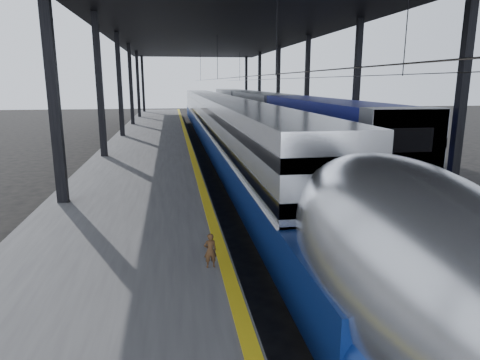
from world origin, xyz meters
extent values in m
plane|color=black|center=(0.00, 0.00, 0.00)|extent=(160.00, 160.00, 0.00)
cube|color=#4C4C4F|center=(-3.50, 20.00, 0.50)|extent=(6.00, 80.00, 1.00)
cube|color=yellow|center=(-0.70, 20.00, 1.00)|extent=(0.30, 80.00, 0.01)
cube|color=slate|center=(1.28, 20.00, 0.08)|extent=(0.08, 80.00, 0.16)
cube|color=slate|center=(2.72, 20.00, 0.08)|extent=(0.08, 80.00, 0.16)
cube|color=slate|center=(6.28, 20.00, 0.08)|extent=(0.08, 80.00, 0.16)
cube|color=slate|center=(7.72, 20.00, 0.08)|extent=(0.08, 80.00, 0.16)
cube|color=black|center=(-5.80, 5.00, 4.50)|extent=(0.35, 0.35, 9.00)
cube|color=black|center=(9.60, 5.00, 4.50)|extent=(0.35, 0.35, 9.00)
cube|color=black|center=(-5.80, 15.00, 4.50)|extent=(0.35, 0.35, 9.00)
cube|color=black|center=(9.60, 15.00, 4.50)|extent=(0.35, 0.35, 9.00)
cube|color=black|center=(-5.80, 25.00, 4.50)|extent=(0.35, 0.35, 9.00)
cube|color=black|center=(9.60, 25.00, 4.50)|extent=(0.35, 0.35, 9.00)
cube|color=black|center=(-5.80, 35.00, 4.50)|extent=(0.35, 0.35, 9.00)
cube|color=black|center=(9.60, 35.00, 4.50)|extent=(0.35, 0.35, 9.00)
cube|color=black|center=(-5.80, 45.00, 4.50)|extent=(0.35, 0.35, 9.00)
cube|color=black|center=(9.60, 45.00, 4.50)|extent=(0.35, 0.35, 9.00)
cube|color=black|center=(-5.80, 55.00, 4.50)|extent=(0.35, 0.35, 9.00)
cube|color=black|center=(9.60, 55.00, 4.50)|extent=(0.35, 0.35, 9.00)
cube|color=black|center=(1.90, 20.00, 9.25)|extent=(18.00, 75.00, 0.45)
cylinder|color=slate|center=(2.00, 20.00, 5.50)|extent=(0.03, 74.00, 0.03)
cylinder|color=slate|center=(7.00, 20.00, 5.50)|extent=(0.03, 74.00, 0.03)
cube|color=silver|center=(2.00, 27.25, 2.19)|extent=(2.76, 57.00, 3.81)
cube|color=navy|center=(2.00, 25.75, 1.00)|extent=(2.84, 62.00, 1.48)
cube|color=silver|center=(2.00, 27.25, 1.76)|extent=(2.86, 57.00, 0.10)
cube|color=black|center=(2.00, 27.25, 3.29)|extent=(2.80, 57.00, 0.40)
cube|color=black|center=(2.00, 27.25, 2.19)|extent=(2.80, 57.00, 0.40)
ellipsoid|color=silver|center=(2.00, -4.25, 2.05)|extent=(2.76, 8.40, 3.81)
ellipsoid|color=navy|center=(2.00, -4.25, 0.95)|extent=(2.84, 8.40, 1.62)
cube|color=black|center=(2.00, -4.25, 0.20)|extent=(2.10, 2.60, 0.40)
cube|color=black|center=(2.00, 17.75, 0.20)|extent=(2.10, 2.60, 0.40)
cube|color=navy|center=(7.00, 13.09, 2.17)|extent=(3.04, 18.00, 4.12)
cube|color=gray|center=(7.00, 4.69, 2.17)|extent=(3.09, 1.20, 4.17)
cube|color=black|center=(7.00, 4.07, 3.09)|extent=(1.84, 0.06, 0.92)
cube|color=#A20C21|center=(7.00, 4.07, 1.68)|extent=(1.30, 0.06, 0.60)
cube|color=gray|center=(7.00, 32.09, 2.17)|extent=(3.04, 18.00, 4.12)
cube|color=gray|center=(7.00, 51.09, 2.17)|extent=(3.04, 18.00, 4.12)
cube|color=black|center=(7.00, 7.09, 0.18)|extent=(2.39, 2.40, 0.36)
cube|color=black|center=(7.00, 29.09, 0.18)|extent=(2.39, 2.40, 0.36)
imported|color=#4A2F18|center=(-1.06, -1.45, 1.41)|extent=(0.32, 0.23, 0.82)
camera|label=1|loc=(-1.84, -10.70, 5.19)|focal=32.00mm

